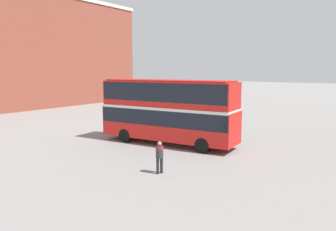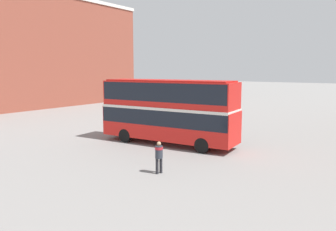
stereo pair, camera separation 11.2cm
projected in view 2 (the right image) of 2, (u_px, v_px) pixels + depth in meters
ground_plane at (163, 142)px, 24.70m from camera, size 240.00×240.00×0.00m
building_row_left at (27, 51)px, 46.17m from camera, size 8.49×36.83×16.01m
double_decker_bus at (168, 108)px, 23.57m from camera, size 10.31×3.28×4.66m
pedestrian_foreground at (159, 154)px, 17.02m from camera, size 0.51×0.51×1.70m
parked_car_kerb_near at (173, 104)px, 43.87m from camera, size 4.20×2.10×1.64m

